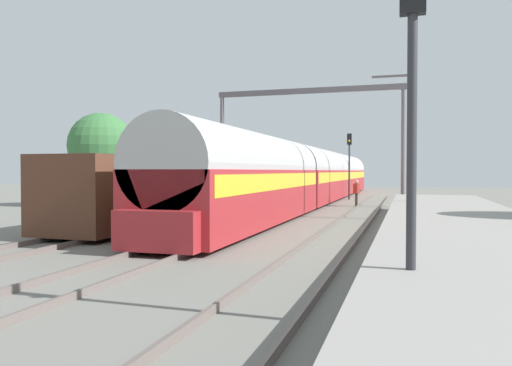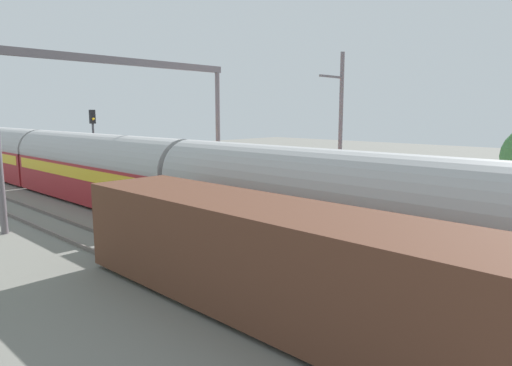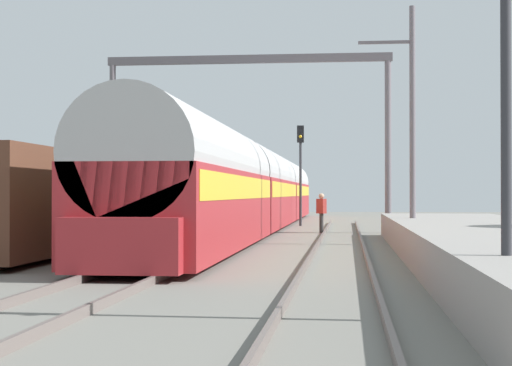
{
  "view_description": "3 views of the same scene",
  "coord_description": "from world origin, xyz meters",
  "px_view_note": "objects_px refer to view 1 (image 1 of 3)",
  "views": [
    {
      "loc": [
        6.41,
        -15.18,
        2.32
      ],
      "look_at": [
        0.0,
        5.89,
        1.78
      ],
      "focal_mm": 34.98,
      "sensor_mm": 36.0,
      "label": 1
    },
    {
      "loc": [
        -12.39,
        -2.96,
        5.16
      ],
      "look_at": [
        0.73,
        9.51,
        2.32
      ],
      "focal_mm": 31.76,
      "sensor_mm": 36.0,
      "label": 2
    },
    {
      "loc": [
        4.36,
        -19.22,
        1.72
      ],
      "look_at": [
        0.0,
        21.23,
        2.23
      ],
      "focal_mm": 59.27,
      "sensor_mm": 36.0,
      "label": 3
    }
  ],
  "objects_px": {
    "person_crossing": "(357,191)",
    "railway_signal_near": "(412,91)",
    "catenary_gantry": "(308,121)",
    "railway_signal_far": "(349,158)",
    "passenger_train": "(317,176)",
    "freight_car": "(157,190)"
  },
  "relations": [
    {
      "from": "freight_car",
      "to": "catenary_gantry",
      "type": "bearing_deg",
      "value": 72.78
    },
    {
      "from": "freight_car",
      "to": "railway_signal_far",
      "type": "height_order",
      "value": "railway_signal_far"
    },
    {
      "from": "passenger_train",
      "to": "railway_signal_near",
      "type": "distance_m",
      "value": 29.74
    },
    {
      "from": "passenger_train",
      "to": "freight_car",
      "type": "height_order",
      "value": "passenger_train"
    },
    {
      "from": "person_crossing",
      "to": "railway_signal_near",
      "type": "relative_size",
      "value": 0.32
    },
    {
      "from": "person_crossing",
      "to": "freight_car",
      "type": "bearing_deg",
      "value": -78.81
    },
    {
      "from": "freight_car",
      "to": "railway_signal_far",
      "type": "xyz_separation_m",
      "value": [
        6.06,
        20.96,
        1.91
      ]
    },
    {
      "from": "freight_car",
      "to": "railway_signal_far",
      "type": "relative_size",
      "value": 2.44
    },
    {
      "from": "passenger_train",
      "to": "freight_car",
      "type": "xyz_separation_m",
      "value": [
        -4.15,
        -16.77,
        -0.5
      ]
    },
    {
      "from": "freight_car",
      "to": "catenary_gantry",
      "type": "relative_size",
      "value": 1.02
    },
    {
      "from": "railway_signal_near",
      "to": "person_crossing",
      "type": "bearing_deg",
      "value": 97.22
    },
    {
      "from": "catenary_gantry",
      "to": "railway_signal_near",
      "type": "bearing_deg",
      "value": -75.82
    },
    {
      "from": "railway_signal_near",
      "to": "freight_car",
      "type": "bearing_deg",
      "value": 130.97
    },
    {
      "from": "person_crossing",
      "to": "passenger_train",
      "type": "bearing_deg",
      "value": 172.41
    },
    {
      "from": "railway_signal_near",
      "to": "catenary_gantry",
      "type": "xyz_separation_m",
      "value": [
        -6.47,
        25.6,
        2.2
      ]
    },
    {
      "from": "railway_signal_near",
      "to": "passenger_train",
      "type": "bearing_deg",
      "value": 102.58
    },
    {
      "from": "railway_signal_near",
      "to": "railway_signal_far",
      "type": "bearing_deg",
      "value": 97.81
    },
    {
      "from": "passenger_train",
      "to": "freight_car",
      "type": "bearing_deg",
      "value": -103.89
    },
    {
      "from": "railway_signal_far",
      "to": "catenary_gantry",
      "type": "distance_m",
      "value": 8.14
    },
    {
      "from": "railway_signal_near",
      "to": "catenary_gantry",
      "type": "height_order",
      "value": "catenary_gantry"
    },
    {
      "from": "railway_signal_far",
      "to": "catenary_gantry",
      "type": "xyz_separation_m",
      "value": [
        -1.92,
        -7.58,
        2.26
      ]
    },
    {
      "from": "catenary_gantry",
      "to": "person_crossing",
      "type": "bearing_deg",
      "value": -4.46
    }
  ]
}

